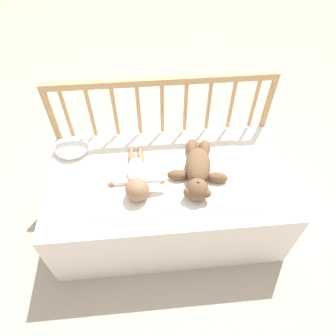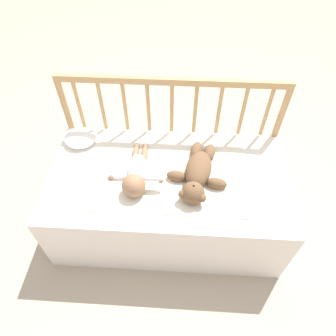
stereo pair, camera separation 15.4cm
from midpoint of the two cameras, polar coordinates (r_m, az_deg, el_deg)
name	(u,v)px [view 1 (the left image)]	position (r m, az deg, el deg)	size (l,w,h in m)	color
ground_plane	(168,219)	(1.94, -2.29, -9.87)	(12.00, 12.00, 0.00)	tan
crib_mattress	(168,200)	(1.76, -2.51, -6.19)	(1.28, 0.68, 0.43)	white
crib_rail	(162,113)	(1.75, -3.65, 10.24)	(1.28, 0.04, 0.79)	tan
blanket	(167,174)	(1.59, -2.96, -1.29)	(0.83, 0.51, 0.01)	silver
teddy_bear	(198,170)	(1.55, 2.87, -0.48)	(0.32, 0.44, 0.12)	brown
baby	(137,178)	(1.53, -8.83, -1.99)	(0.32, 0.39, 0.12)	white
small_pillow	(72,148)	(1.79, -20.24, 3.50)	(0.19, 0.17, 0.06)	white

